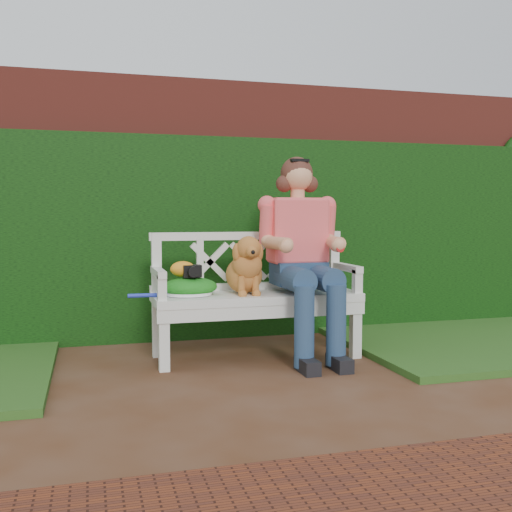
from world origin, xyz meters
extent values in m
plane|color=#4E2814|center=(0.00, 0.00, 0.00)|extent=(60.00, 60.00, 0.00)
cube|color=maroon|center=(0.00, 1.90, 1.10)|extent=(10.00, 0.30, 2.20)
cube|color=#18550F|center=(0.00, 1.68, 0.85)|extent=(10.00, 0.18, 1.70)
cube|color=#1E4716|center=(2.40, 0.90, 0.03)|extent=(2.60, 2.00, 0.05)
cube|color=black|center=(-0.16, 0.84, 0.66)|extent=(0.13, 0.10, 0.09)
ellipsoid|color=orange|center=(-0.22, 0.87, 0.67)|extent=(0.20, 0.17, 0.11)
camera|label=1|loc=(-0.85, -3.32, 1.06)|focal=42.00mm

